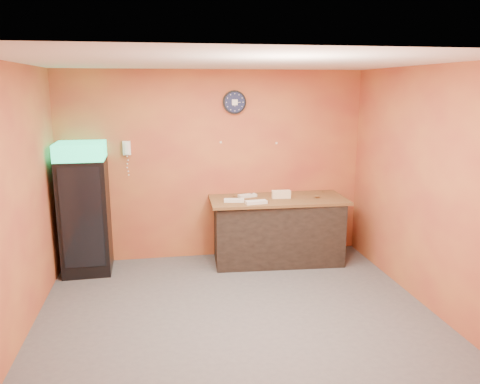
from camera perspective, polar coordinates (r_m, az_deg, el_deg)
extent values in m
plane|color=#47474C|center=(5.55, -0.41, -14.65)|extent=(4.50, 4.50, 0.00)
cube|color=#C27536|center=(7.01, -3.14, 3.22)|extent=(4.50, 0.02, 2.80)
cube|color=#C27536|center=(5.20, -25.70, -1.37)|extent=(0.02, 4.00, 2.80)
cube|color=#C27536|center=(5.86, 21.81, 0.45)|extent=(0.02, 4.00, 2.80)
cube|color=white|center=(4.94, -0.46, 15.58)|extent=(4.50, 4.00, 0.02)
cube|color=black|center=(6.83, -18.35, -2.85)|extent=(0.65, 0.65, 1.60)
cube|color=#19DA8A|center=(6.65, -18.89, 4.76)|extent=(0.65, 0.65, 0.23)
cube|color=black|center=(6.50, -18.86, -3.02)|extent=(0.53, 0.03, 1.37)
cube|color=black|center=(6.99, 4.56, -4.73)|extent=(1.89, 0.94, 0.92)
cylinder|color=black|center=(6.93, -0.68, 10.89)|extent=(0.34, 0.05, 0.34)
cylinder|color=#0F1433|center=(6.91, -0.65, 10.88)|extent=(0.29, 0.01, 0.29)
cube|color=white|center=(6.90, -0.63, 10.88)|extent=(0.08, 0.00, 0.08)
cube|color=white|center=(6.89, -13.64, 5.23)|extent=(0.11, 0.06, 0.20)
cube|color=white|center=(6.84, -13.66, 5.18)|extent=(0.05, 0.04, 0.16)
cube|color=brown|center=(6.86, 4.63, -0.90)|extent=(2.01, 0.96, 0.04)
cube|color=#F3E4BD|center=(6.85, 5.04, -0.52)|extent=(0.28, 0.11, 0.06)
cube|color=#F3E4BD|center=(6.84, 5.05, -0.05)|extent=(0.28, 0.11, 0.06)
cube|color=silver|center=(6.61, -0.73, -1.02)|extent=(0.30, 0.16, 0.04)
cube|color=silver|center=(6.51, 1.98, -1.25)|extent=(0.31, 0.15, 0.04)
cube|color=silver|center=(6.90, 0.91, -0.45)|extent=(0.29, 0.17, 0.04)
cylinder|color=silver|center=(6.93, 1.35, -0.32)|extent=(0.06, 0.06, 0.06)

